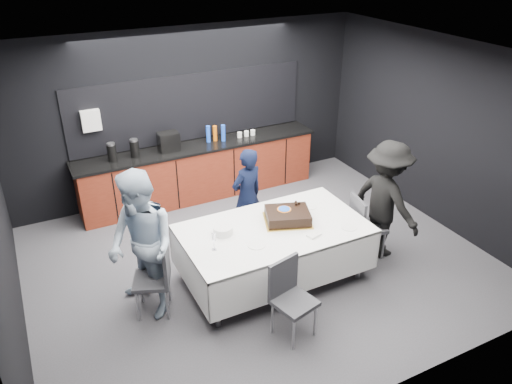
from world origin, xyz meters
The scene contains 18 objects.
ground centered at (0.00, 0.00, 0.00)m, with size 6.00×6.00×0.00m, color #45454A.
room_shell centered at (0.00, 0.00, 1.86)m, with size 6.04×5.04×2.82m.
kitchenette centered at (-0.02, 2.22, 0.54)m, with size 4.10×0.64×2.05m.
party_table centered at (0.00, -0.40, 0.64)m, with size 2.32×1.32×0.78m.
cake_assembly centered at (0.23, -0.33, 0.85)m, with size 0.72×0.65×0.18m.
plate_stack centered at (-0.62, -0.24, 0.83)m, with size 0.25×0.25×0.10m, color white.
loose_plate_near centered at (-0.37, -0.64, 0.78)m, with size 0.22×0.22×0.01m, color white.
loose_plate_right_a centered at (0.69, -0.15, 0.78)m, with size 0.19×0.19×0.01m, color white.
loose_plate_right_b centered at (0.84, -0.82, 0.78)m, with size 0.20×0.20×0.01m, color white.
loose_plate_far centered at (0.13, -0.01, 0.78)m, with size 0.18×0.18×0.01m, color white.
fork_pile centered at (0.35, -0.78, 0.79)m, with size 0.17×0.11×0.03m, color white.
champagne_flute centered at (-0.85, -0.51, 0.94)m, with size 0.06×0.06×0.22m.
chair_left centered at (-1.50, -0.34, 0.53)m, with size 0.55×0.55×0.92m.
chair_right centered at (1.35, -0.50, 0.53)m, with size 0.49×0.49×0.92m.
chair_near centered at (-0.31, -1.33, 0.53)m, with size 0.51×0.51×0.92m.
person_center centered at (0.11, 0.59, 0.72)m, with size 0.53×0.35×1.45m, color black.
person_left centered at (-1.63, -0.25, 0.91)m, with size 0.89×0.69×1.82m, color #9FB2C8.
person_right centered at (1.65, -0.55, 0.84)m, with size 1.09×0.62×1.68m, color black.
Camera 1 is at (-2.60, -5.03, 4.09)m, focal length 35.00 mm.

